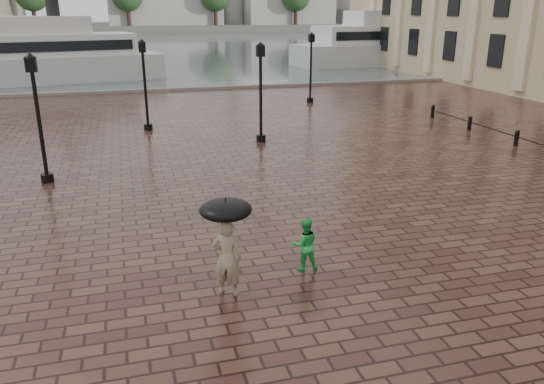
% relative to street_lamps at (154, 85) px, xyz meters
% --- Properties ---
extents(ground, '(300.00, 300.00, 0.00)m').
position_rel_street_lamps_xyz_m(ground, '(1.60, -17.60, -2.33)').
color(ground, '#391E1A').
rests_on(ground, ground).
extents(harbour_water, '(240.00, 240.00, 0.00)m').
position_rel_street_lamps_xyz_m(harbour_water, '(1.60, 74.40, -2.33)').
color(harbour_water, '#424D50').
rests_on(harbour_water, ground).
extents(quay_edge, '(80.00, 0.60, 0.30)m').
position_rel_street_lamps_xyz_m(quay_edge, '(1.60, 14.40, -2.33)').
color(quay_edge, slate).
rests_on(quay_edge, ground).
extents(far_shore, '(300.00, 60.00, 2.00)m').
position_rel_street_lamps_xyz_m(far_shore, '(1.60, 142.40, -1.33)').
color(far_shore, '#4C4C47').
rests_on(far_shore, ground).
extents(street_lamps, '(21.44, 14.44, 4.40)m').
position_rel_street_lamps_xyz_m(street_lamps, '(0.00, 0.00, 0.00)').
color(street_lamps, black).
rests_on(street_lamps, ground).
extents(adult_pedestrian, '(0.75, 0.64, 1.74)m').
position_rel_street_lamps_xyz_m(adult_pedestrian, '(0.34, -17.22, -1.45)').
color(adult_pedestrian, gray).
rests_on(adult_pedestrian, ground).
extents(child_pedestrian, '(0.69, 0.56, 1.30)m').
position_rel_street_lamps_xyz_m(child_pedestrian, '(2.33, -16.56, -1.68)').
color(child_pedestrian, green).
rests_on(child_pedestrian, ground).
extents(ferry_near, '(23.16, 10.22, 7.39)m').
position_rel_street_lamps_xyz_m(ferry_near, '(-9.21, 22.27, -0.10)').
color(ferry_near, silver).
rests_on(ferry_near, ground).
extents(ferry_far, '(24.76, 8.61, 7.95)m').
position_rel_street_lamps_xyz_m(ferry_far, '(29.07, 29.23, 0.06)').
color(ferry_far, silver).
rests_on(ferry_far, ground).
extents(umbrella, '(1.10, 1.10, 1.16)m').
position_rel_street_lamps_xyz_m(umbrella, '(0.34, -17.22, -0.36)').
color(umbrella, black).
rests_on(umbrella, ground).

